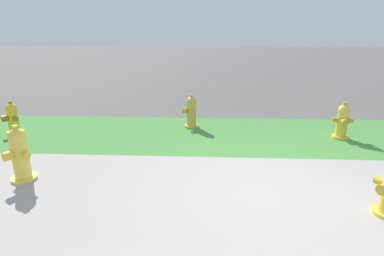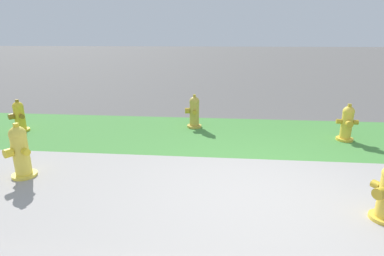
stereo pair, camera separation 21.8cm
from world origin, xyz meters
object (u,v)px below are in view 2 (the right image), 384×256
at_px(fire_hydrant_far_end, 19,116).
at_px(fire_hydrant_across_street, 347,123).
at_px(fire_hydrant_near_corner, 20,152).
at_px(fire_hydrant_mid_block, 194,112).

bearing_deg(fire_hydrant_far_end, fire_hydrant_across_street, -141.27).
relative_size(fire_hydrant_near_corner, fire_hydrant_across_street, 1.11).
xyz_separation_m(fire_hydrant_mid_block, fire_hydrant_far_end, (-3.58, -0.62, -0.03)).
bearing_deg(fire_hydrant_near_corner, fire_hydrant_far_end, -25.65).
bearing_deg(fire_hydrant_across_street, fire_hydrant_far_end, 7.20).
bearing_deg(fire_hydrant_far_end, fire_hydrant_mid_block, -131.67).
bearing_deg(fire_hydrant_mid_block, fire_hydrant_near_corner, 133.17).
height_order(fire_hydrant_near_corner, fire_hydrant_across_street, fire_hydrant_near_corner).
xyz_separation_m(fire_hydrant_mid_block, fire_hydrant_across_street, (2.94, -0.59, -0.01)).
height_order(fire_hydrant_mid_block, fire_hydrant_across_street, fire_hydrant_mid_block).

